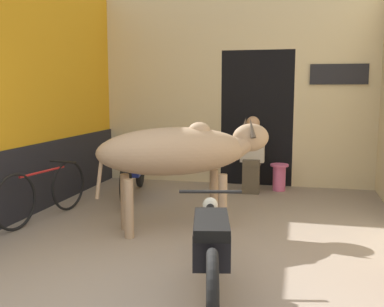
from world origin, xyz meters
The scene contains 8 objects.
wall_left_shopfront centered at (-2.49, 2.49, 1.64)m, with size 0.25×5.01×3.40m.
wall_back_with_doorway centered at (0.17, 5.29, 1.48)m, with size 4.81×0.93×3.40m.
cow centered at (-0.25, 2.19, 0.95)m, with size 2.09×1.44×1.36m.
motorcycle_near centered at (0.44, 0.49, 0.44)m, with size 0.65×2.06×0.77m.
motorcycle_far centered at (-1.43, 3.67, 0.45)m, with size 0.63×2.03×0.78m.
bicycle centered at (-2.11, 2.17, 0.36)m, with size 0.44×1.70×0.72m.
shopkeeper_seated centered at (0.38, 4.40, 0.67)m, with size 0.39×0.34×1.26m.
plastic_stool centered at (0.82, 4.62, 0.24)m, with size 0.31×0.31×0.45m.
Camera 1 is at (1.10, -2.96, 1.68)m, focal length 42.00 mm.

